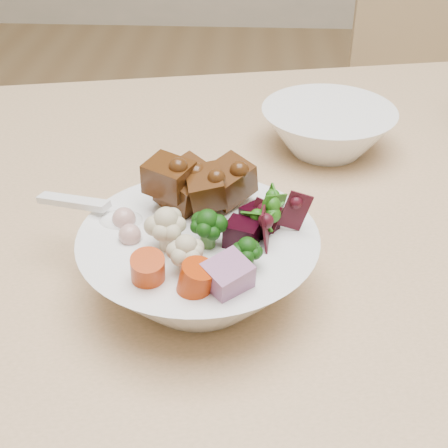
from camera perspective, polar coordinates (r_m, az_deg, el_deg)
The scene contains 4 objects.
chair_far at distance 1.54m, azimuth 18.60°, elevation 8.78°, with size 0.39×0.39×0.84m.
food_bowl at distance 0.57m, azimuth -2.13°, elevation -3.14°, with size 0.22×0.22×0.12m.
soup_spoon at distance 0.59m, azimuth -10.52°, elevation 0.69°, with size 0.12×0.07×0.02m.
side_bowl at distance 0.83m, azimuth 9.43°, elevation 8.48°, with size 0.17×0.17×0.06m, color white, non-canonical shape.
Camera 1 is at (-0.16, -0.57, 1.10)m, focal length 50.00 mm.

